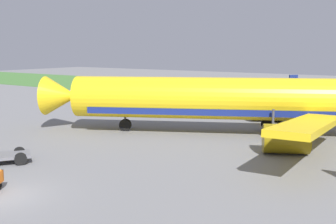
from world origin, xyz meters
The scene contains 3 objects.
ground_plane centered at (0.00, 0.00, 0.00)m, with size 220.00×220.00×0.00m, color slate.
grass_strip centered at (0.00, 54.41, 0.03)m, with size 220.00×28.00×0.06m, color #477A38.
airplane centered at (4.41, 21.77, 3.05)m, with size 35.18×29.01×11.34m.
Camera 1 is at (18.14, -11.81, 7.48)m, focal length 43.76 mm.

